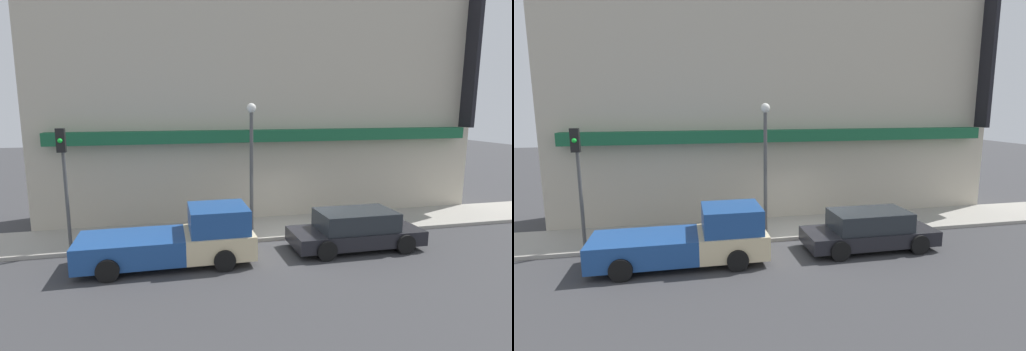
# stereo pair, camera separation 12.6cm
# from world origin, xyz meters

# --- Properties ---
(ground_plane) EXTENTS (80.00, 80.00, 0.00)m
(ground_plane) POSITION_xyz_m (0.00, 0.00, 0.00)
(ground_plane) COLOR #38383A
(sidewalk) EXTENTS (36.00, 2.86, 0.14)m
(sidewalk) POSITION_xyz_m (0.00, 1.43, 0.07)
(sidewalk) COLOR #9E998E
(sidewalk) RESTS_ON ground
(building) EXTENTS (19.80, 3.80, 10.65)m
(building) POSITION_xyz_m (0.01, 4.34, 5.32)
(building) COLOR #BCB29E
(building) RESTS_ON ground
(pickup_truck) EXTENTS (5.53, 2.20, 1.82)m
(pickup_truck) POSITION_xyz_m (-4.26, -1.35, 0.79)
(pickup_truck) COLOR beige
(pickup_truck) RESTS_ON ground
(parked_car) EXTENTS (4.68, 2.03, 1.38)m
(parked_car) POSITION_xyz_m (1.92, -1.35, 0.68)
(parked_car) COLOR black
(parked_car) RESTS_ON ground
(fire_hydrant) EXTENTS (0.16, 0.16, 0.57)m
(fire_hydrant) POSITION_xyz_m (1.83, 0.90, 0.43)
(fire_hydrant) COLOR yellow
(fire_hydrant) RESTS_ON sidewalk
(street_lamp) EXTENTS (0.36, 0.36, 5.01)m
(street_lamp) POSITION_xyz_m (-1.40, 0.83, 3.32)
(street_lamp) COLOR #4C4C4C
(street_lamp) RESTS_ON sidewalk
(traffic_light) EXTENTS (0.28, 0.42, 4.17)m
(traffic_light) POSITION_xyz_m (-7.97, 0.50, 2.99)
(traffic_light) COLOR #4C4C4C
(traffic_light) RESTS_ON sidewalk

